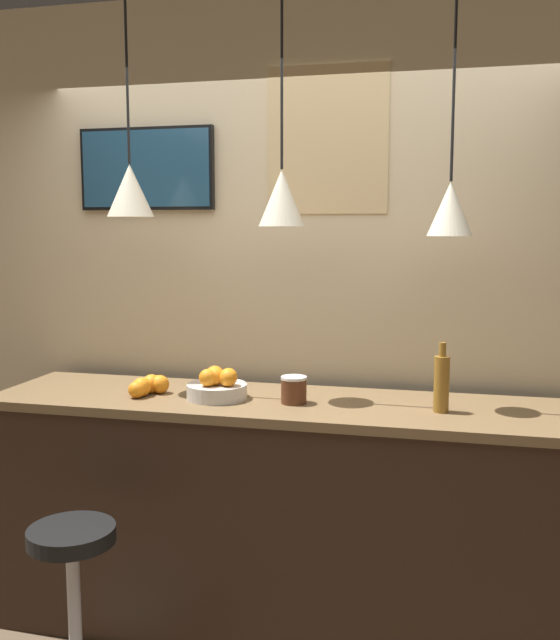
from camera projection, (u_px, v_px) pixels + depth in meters
name	position (u px, v px, depth m)	size (l,w,h in m)	color
back_wall	(301.00, 302.00, 3.45)	(8.00, 0.06, 2.90)	beige
service_counter	(280.00, 517.00, 3.16)	(2.57, 0.64, 1.06)	black
bar_stool	(74.00, 589.00, 2.68)	(0.38, 0.38, 0.70)	#B7B7BC
fruit_bowl	(218.00, 386.00, 3.09)	(0.26, 0.26, 0.15)	beige
orange_pile	(149.00, 386.00, 3.18)	(0.14, 0.19, 0.09)	orange
juice_bottle	(442.00, 383.00, 2.87)	(0.06, 0.06, 0.29)	olive
spread_jar	(294.00, 390.00, 3.02)	(0.11, 0.11, 0.12)	#562D19
pendant_lamp_left	(130.00, 190.00, 3.17)	(0.21, 0.21, 0.95)	black
pendant_lamp_middle	(282.00, 197.00, 3.01)	(0.20, 0.20, 0.99)	black
pendant_lamp_right	(450.00, 207.00, 2.85)	(0.18, 0.18, 1.03)	black
mounted_tv	(146.00, 169.00, 3.50)	(0.69, 0.04, 0.40)	black
wall_poster	(327.00, 140.00, 3.29)	(0.56, 0.01, 0.68)	#DBBC84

